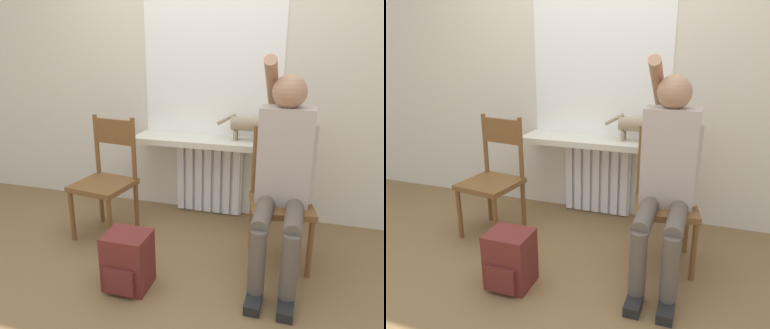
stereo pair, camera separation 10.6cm
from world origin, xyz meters
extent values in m
plane|color=brown|center=(0.00, 0.00, 0.00)|extent=(12.00, 12.00, 0.00)
cube|color=beige|center=(0.00, 1.23, 1.35)|extent=(7.00, 0.06, 2.70)
cube|color=white|center=(0.00, 1.16, 0.33)|extent=(0.59, 0.05, 0.66)
cube|color=white|center=(-0.25, 1.12, 0.33)|extent=(0.06, 0.03, 0.63)
cube|color=white|center=(-0.17, 1.12, 0.33)|extent=(0.06, 0.03, 0.63)
cube|color=white|center=(-0.08, 1.12, 0.33)|extent=(0.06, 0.03, 0.63)
cube|color=white|center=(0.00, 1.12, 0.33)|extent=(0.06, 0.03, 0.63)
cube|color=white|center=(0.08, 1.12, 0.33)|extent=(0.06, 0.03, 0.63)
cube|color=white|center=(0.17, 1.12, 0.33)|extent=(0.06, 0.03, 0.63)
cube|color=white|center=(0.25, 1.12, 0.33)|extent=(0.06, 0.03, 0.63)
cube|color=beige|center=(0.00, 1.03, 0.68)|extent=(1.22, 0.33, 0.05)
cube|color=white|center=(0.00, 1.20, 1.31)|extent=(1.17, 0.01, 1.20)
cube|color=brown|center=(-0.67, 0.48, 0.42)|extent=(0.45, 0.45, 0.04)
cylinder|color=brown|center=(-0.86, 0.33, 0.20)|extent=(0.04, 0.04, 0.40)
cylinder|color=brown|center=(-0.52, 0.29, 0.20)|extent=(0.04, 0.04, 0.40)
cylinder|color=brown|center=(-0.82, 0.68, 0.20)|extent=(0.04, 0.04, 0.40)
cylinder|color=brown|center=(-0.47, 0.63, 0.20)|extent=(0.04, 0.04, 0.40)
cylinder|color=brown|center=(-0.82, 0.68, 0.68)|extent=(0.04, 0.04, 0.48)
cylinder|color=brown|center=(-0.47, 0.63, 0.68)|extent=(0.04, 0.04, 0.48)
cube|color=brown|center=(-0.64, 0.66, 0.80)|extent=(0.36, 0.07, 0.19)
cube|color=brown|center=(0.67, 0.48, 0.42)|extent=(0.47, 0.47, 0.04)
cylinder|color=brown|center=(0.53, 0.28, 0.20)|extent=(0.04, 0.04, 0.40)
cylinder|color=brown|center=(0.87, 0.34, 0.20)|extent=(0.04, 0.04, 0.40)
cylinder|color=brown|center=(0.46, 0.62, 0.20)|extent=(0.04, 0.04, 0.40)
cylinder|color=brown|center=(0.81, 0.69, 0.20)|extent=(0.04, 0.04, 0.40)
cylinder|color=brown|center=(0.46, 0.62, 0.68)|extent=(0.04, 0.04, 0.48)
cylinder|color=brown|center=(0.81, 0.69, 0.68)|extent=(0.04, 0.04, 0.48)
cube|color=brown|center=(0.63, 0.66, 0.80)|extent=(0.36, 0.09, 0.19)
cylinder|color=brown|center=(0.58, 0.26, 0.46)|extent=(0.11, 0.49, 0.11)
cylinder|color=brown|center=(0.76, 0.26, 0.46)|extent=(0.11, 0.49, 0.11)
cylinder|color=brown|center=(0.58, 0.01, 0.23)|extent=(0.10, 0.10, 0.45)
cylinder|color=brown|center=(0.76, 0.01, 0.23)|extent=(0.10, 0.10, 0.45)
cube|color=black|center=(0.58, -0.05, 0.03)|extent=(0.09, 0.20, 0.06)
cube|color=black|center=(0.76, -0.05, 0.03)|extent=(0.09, 0.20, 0.06)
cube|color=#AD9E93|center=(0.67, 0.50, 0.76)|extent=(0.34, 0.20, 0.63)
sphere|color=#A87A5B|center=(0.67, 0.50, 1.17)|extent=(0.21, 0.21, 0.21)
cylinder|color=#A87A5B|center=(0.55, 0.64, 1.20)|extent=(0.08, 0.50, 0.38)
cylinder|color=#AD9E93|center=(0.82, 0.46, 0.72)|extent=(0.08, 0.08, 0.51)
cylinder|color=#9E896B|center=(0.33, 1.05, 0.84)|extent=(0.23, 0.11, 0.11)
sphere|color=#9E896B|center=(0.47, 1.05, 0.86)|extent=(0.10, 0.10, 0.10)
cone|color=#9E896B|center=(0.47, 1.03, 0.91)|extent=(0.04, 0.04, 0.04)
cone|color=#9E896B|center=(0.47, 1.08, 0.91)|extent=(0.04, 0.04, 0.04)
cylinder|color=#9E896B|center=(0.41, 1.03, 0.75)|extent=(0.03, 0.03, 0.08)
cylinder|color=#9E896B|center=(0.41, 1.08, 0.75)|extent=(0.03, 0.03, 0.08)
cylinder|color=#9E896B|center=(0.24, 1.03, 0.75)|extent=(0.03, 0.03, 0.08)
cylinder|color=#9E896B|center=(0.24, 1.08, 0.75)|extent=(0.03, 0.03, 0.08)
cylinder|color=#9E896B|center=(0.16, 1.05, 0.87)|extent=(0.16, 0.03, 0.11)
cube|color=maroon|center=(-0.20, -0.07, 0.18)|extent=(0.27, 0.23, 0.36)
cube|color=maroon|center=(-0.20, -0.20, 0.11)|extent=(0.19, 0.03, 0.16)
camera|label=1|loc=(0.76, -1.88, 1.43)|focal=35.00mm
camera|label=2|loc=(0.87, -1.85, 1.43)|focal=35.00mm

